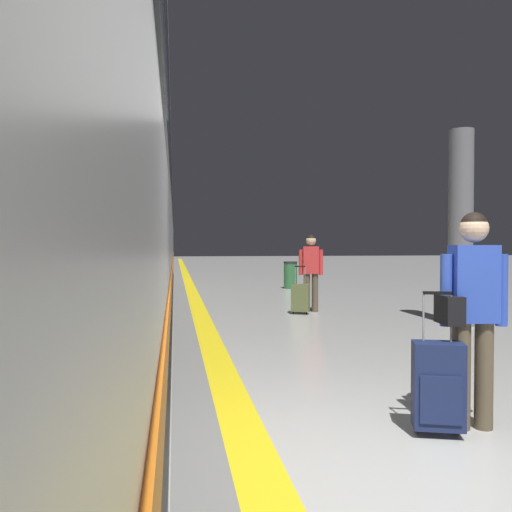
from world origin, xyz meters
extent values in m
plane|color=#B7B7B2|center=(0.00, 0.00, 0.00)|extent=(120.00, 120.00, 0.00)
cube|color=yellow|center=(-0.78, 10.00, 0.00)|extent=(0.36, 80.00, 0.01)
cube|color=slate|center=(-1.07, 10.00, 0.00)|extent=(0.55, 80.00, 0.01)
cube|color=#38383D|center=(-2.82, 9.25, 0.35)|extent=(2.67, 26.34, 0.70)
cube|color=silver|center=(-2.82, 9.25, 2.15)|extent=(2.90, 27.43, 2.90)
cylinder|color=silver|center=(-2.82, 9.25, 3.55)|extent=(2.84, 26.88, 2.84)
cube|color=black|center=(-2.82, 9.25, 2.50)|extent=(2.93, 25.79, 0.80)
cube|color=orange|center=(-2.82, 9.25, 1.00)|extent=(2.94, 26.88, 0.24)
cube|color=gray|center=(-4.28, 13.37, 1.90)|extent=(0.02, 0.90, 2.00)
cylinder|color=brown|center=(1.15, 0.75, 0.43)|extent=(0.14, 0.14, 0.87)
cylinder|color=brown|center=(0.97, 0.78, 0.43)|extent=(0.14, 0.14, 0.87)
cube|color=blue|center=(1.06, 0.77, 1.18)|extent=(0.37, 0.25, 0.62)
cylinder|color=blue|center=(1.28, 0.73, 1.12)|extent=(0.09, 0.09, 0.58)
cylinder|color=blue|center=(0.83, 0.78, 1.12)|extent=(0.09, 0.09, 0.58)
sphere|color=beige|center=(1.06, 0.77, 1.62)|extent=(0.23, 0.23, 0.23)
sphere|color=black|center=(1.06, 0.77, 1.64)|extent=(0.21, 0.21, 0.21)
cube|color=black|center=(0.85, 0.76, 0.97)|extent=(0.18, 0.30, 0.23)
cube|color=#19234C|center=(0.71, 0.67, 0.39)|extent=(0.43, 0.33, 0.67)
cube|color=#19234C|center=(0.67, 0.56, 0.31)|extent=(0.30, 0.11, 0.37)
cylinder|color=black|center=(0.86, 0.69, 0.03)|extent=(0.04, 0.06, 0.06)
cylinder|color=black|center=(0.59, 0.78, 0.03)|extent=(0.04, 0.06, 0.06)
cylinder|color=gray|center=(0.82, 0.69, 0.92)|extent=(0.02, 0.02, 0.38)
cylinder|color=gray|center=(0.63, 0.76, 0.92)|extent=(0.02, 0.02, 0.38)
cube|color=black|center=(0.73, 0.72, 1.11)|extent=(0.22, 0.09, 0.02)
cylinder|color=brown|center=(1.57, 7.92, 0.42)|extent=(0.14, 0.14, 0.84)
cylinder|color=brown|center=(1.75, 7.88, 0.42)|extent=(0.14, 0.14, 0.84)
cube|color=red|center=(1.66, 7.90, 1.14)|extent=(0.37, 0.27, 0.60)
cylinder|color=red|center=(1.44, 7.96, 1.09)|extent=(0.09, 0.09, 0.56)
cylinder|color=red|center=(1.87, 7.87, 1.09)|extent=(0.09, 0.09, 0.56)
sphere|color=beige|center=(1.66, 7.90, 1.57)|extent=(0.22, 0.22, 0.22)
sphere|color=black|center=(1.66, 7.90, 1.60)|extent=(0.20, 0.20, 0.20)
cube|color=#596038|center=(1.34, 7.57, 0.35)|extent=(0.44, 0.35, 0.58)
cube|color=#596038|center=(1.38, 7.68, 0.28)|extent=(0.29, 0.13, 0.32)
cylinder|color=black|center=(1.18, 7.57, 0.03)|extent=(0.04, 0.06, 0.06)
cylinder|color=black|center=(1.44, 7.46, 0.03)|extent=(0.04, 0.06, 0.06)
cylinder|color=gray|center=(1.22, 7.56, 0.83)|extent=(0.02, 0.02, 0.38)
cylinder|color=gray|center=(1.41, 7.48, 0.83)|extent=(0.02, 0.02, 0.38)
cube|color=black|center=(1.32, 7.52, 1.02)|extent=(0.21, 0.11, 0.02)
cylinder|color=slate|center=(3.91, 5.72, 1.80)|extent=(0.44, 0.44, 3.60)
cube|color=slate|center=(3.91, 5.72, 0.05)|extent=(0.56, 0.56, 0.10)
cylinder|color=#2D6638|center=(2.53, 13.72, 0.42)|extent=(0.44, 0.44, 0.85)
cylinder|color=#262628|center=(2.53, 13.72, 0.88)|extent=(0.46, 0.46, 0.06)
camera|label=1|loc=(-1.32, -3.00, 1.49)|focal=35.85mm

